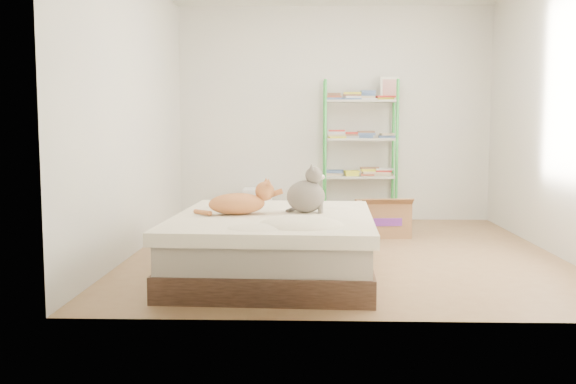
{
  "coord_description": "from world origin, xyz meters",
  "views": [
    {
      "loc": [
        -0.33,
        -5.82,
        1.15
      ],
      "look_at": [
        -0.48,
        -0.63,
        0.62
      ],
      "focal_mm": 40.0,
      "sensor_mm": 36.0,
      "label": 1
    }
  ],
  "objects_px": {
    "orange_cat": "(237,201)",
    "cardboard_box": "(383,218)",
    "bed": "(274,245)",
    "grey_cat": "(306,189)",
    "white_bin": "(258,205)",
    "shelf_unit": "(360,147)"
  },
  "relations": [
    {
      "from": "grey_cat",
      "to": "white_bin",
      "type": "xyz_separation_m",
      "value": [
        -0.58,
        2.67,
        -0.45
      ]
    },
    {
      "from": "orange_cat",
      "to": "cardboard_box",
      "type": "xyz_separation_m",
      "value": [
        1.34,
        1.84,
        -0.39
      ]
    },
    {
      "from": "orange_cat",
      "to": "white_bin",
      "type": "height_order",
      "value": "orange_cat"
    },
    {
      "from": "grey_cat",
      "to": "shelf_unit",
      "type": "xyz_separation_m",
      "value": [
        0.65,
        2.7,
        0.24
      ]
    },
    {
      "from": "grey_cat",
      "to": "white_bin",
      "type": "distance_m",
      "value": 2.77
    },
    {
      "from": "white_bin",
      "to": "orange_cat",
      "type": "bearing_deg",
      "value": -88.96
    },
    {
      "from": "cardboard_box",
      "to": "shelf_unit",
      "type": "bearing_deg",
      "value": 94.68
    },
    {
      "from": "grey_cat",
      "to": "cardboard_box",
      "type": "relative_size",
      "value": 0.65
    },
    {
      "from": "cardboard_box",
      "to": "white_bin",
      "type": "height_order",
      "value": "cardboard_box"
    },
    {
      "from": "bed",
      "to": "white_bin",
      "type": "relative_size",
      "value": 4.75
    },
    {
      "from": "white_bin",
      "to": "shelf_unit",
      "type": "bearing_deg",
      "value": 1.44
    },
    {
      "from": "orange_cat",
      "to": "grey_cat",
      "type": "xyz_separation_m",
      "value": [
        0.53,
        0.12,
        0.08
      ]
    },
    {
      "from": "bed",
      "to": "shelf_unit",
      "type": "height_order",
      "value": "shelf_unit"
    },
    {
      "from": "bed",
      "to": "grey_cat",
      "type": "height_order",
      "value": "grey_cat"
    },
    {
      "from": "shelf_unit",
      "to": "orange_cat",
      "type": "bearing_deg",
      "value": -112.61
    },
    {
      "from": "bed",
      "to": "shelf_unit",
      "type": "xyz_separation_m",
      "value": [
        0.89,
        2.82,
        0.66
      ]
    },
    {
      "from": "cardboard_box",
      "to": "orange_cat",
      "type": "bearing_deg",
      "value": -130.61
    },
    {
      "from": "grey_cat",
      "to": "white_bin",
      "type": "height_order",
      "value": "grey_cat"
    },
    {
      "from": "orange_cat",
      "to": "grey_cat",
      "type": "height_order",
      "value": "grey_cat"
    },
    {
      "from": "orange_cat",
      "to": "bed",
      "type": "bearing_deg",
      "value": -14.3
    },
    {
      "from": "shelf_unit",
      "to": "cardboard_box",
      "type": "distance_m",
      "value": 1.22
    },
    {
      "from": "grey_cat",
      "to": "bed",
      "type": "bearing_deg",
      "value": 115.42
    }
  ]
}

